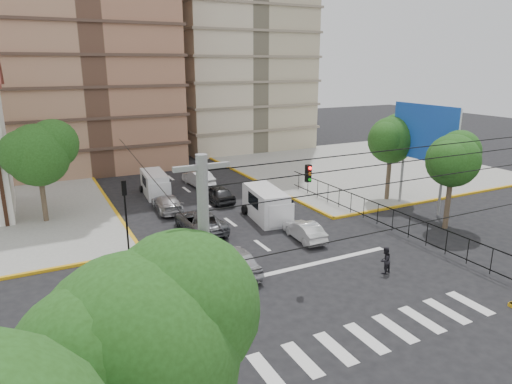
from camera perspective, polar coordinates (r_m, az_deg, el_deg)
ground at (r=25.34m, az=6.13°, el=-10.53°), size 160.00×160.00×0.00m
sidewalk_ne at (r=51.97m, az=12.70°, el=3.05°), size 26.00×26.00×0.15m
crosswalk_stripes at (r=21.24m, az=15.33°, el=-16.64°), size 12.00×2.40×0.01m
stop_line at (r=26.24m, az=4.69°, el=-9.50°), size 13.00×0.40×0.01m
park_fence at (r=33.77m, az=14.86°, el=-4.12°), size 0.10×22.50×1.66m
billboard at (r=37.15m, az=20.33°, el=6.78°), size 0.36×6.20×8.10m
tree_sw_near at (r=10.85m, az=-14.14°, el=-17.86°), size 5.63×4.60×7.57m
tree_park_a at (r=33.71m, az=23.49°, el=3.90°), size 4.41×3.60×6.83m
tree_park_c at (r=39.07m, az=16.65°, el=6.51°), size 4.65×3.80×7.25m
tree_tudor at (r=35.44m, az=-25.50°, el=4.54°), size 5.39×4.40×7.43m
traffic_light_nw at (r=28.32m, az=-16.05°, el=-1.43°), size 0.28×0.22×4.40m
traffic_light_hanging at (r=21.72m, az=9.50°, el=1.47°), size 18.00×9.12×0.92m
utility_pole_sw at (r=12.35m, az=-6.17°, el=-15.67°), size 1.40×0.28×9.00m
van_right_lane at (r=33.60m, az=1.39°, el=-1.67°), size 2.62×5.30×2.29m
van_left_lane at (r=40.71m, az=-12.48°, el=0.90°), size 2.15×4.67×2.04m
car_silver_front_left at (r=25.47m, az=-2.76°, el=-8.40°), size 1.83×4.49×1.53m
car_white_front_right at (r=30.15m, az=6.07°, el=-4.81°), size 1.57×3.90×1.26m
car_grey_mid_left at (r=31.60m, az=-7.00°, el=-3.65°), size 2.47×5.33×1.48m
car_silver_rear_left at (r=36.32m, az=-11.05°, el=-1.38°), size 2.12×4.61×1.31m
car_darkgrey_mid_right at (r=38.07m, az=-4.80°, el=-0.23°), size 1.77×4.26×1.44m
car_white_rear_right at (r=43.39m, az=-7.21°, el=1.73°), size 1.91×4.61×1.48m
pedestrian_crosswalk at (r=26.29m, az=15.82°, el=-8.22°), size 0.86×0.74×1.53m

